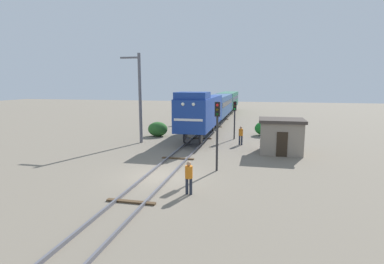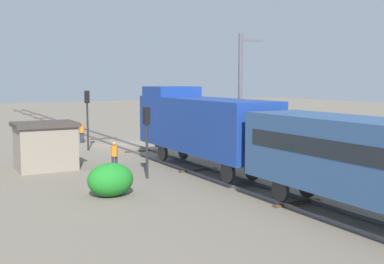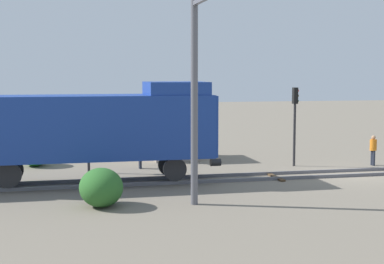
{
  "view_description": "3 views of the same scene",
  "coord_description": "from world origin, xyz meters",
  "px_view_note": "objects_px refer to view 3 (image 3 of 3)",
  "views": [
    {
      "loc": [
        5.66,
        -16.52,
        5.51
      ],
      "look_at": [
        0.04,
        8.78,
        1.29
      ],
      "focal_mm": 28.0,
      "sensor_mm": 36.0,
      "label": 1
    },
    {
      "loc": [
        13.32,
        36.12,
        5.2
      ],
      "look_at": [
        -0.79,
        10.41,
        1.98
      ],
      "focal_mm": 45.0,
      "sensor_mm": 36.0,
      "label": 2
    },
    {
      "loc": [
        -27.24,
        14.54,
        5.15
      ],
      "look_at": [
        1.35,
        8.1,
        2.23
      ],
      "focal_mm": 55.0,
      "sensor_mm": 36.0,
      "label": 3
    }
  ],
  "objects_px": {
    "worker_by_signal": "(140,150)",
    "catenary_mast": "(195,94)",
    "worker_near_track": "(373,148)",
    "traffic_signal_mid": "(88,123)",
    "traffic_signal_near": "(295,112)",
    "locomotive": "(98,125)",
    "relay_hut": "(173,136)"
  },
  "relations": [
    {
      "from": "traffic_signal_mid",
      "to": "catenary_mast",
      "type": "bearing_deg",
      "value": -156.42
    },
    {
      "from": "locomotive",
      "to": "traffic_signal_near",
      "type": "distance_m",
      "value": 11.48
    },
    {
      "from": "locomotive",
      "to": "traffic_signal_mid",
      "type": "bearing_deg",
      "value": 4.74
    },
    {
      "from": "locomotive",
      "to": "traffic_signal_mid",
      "type": "xyz_separation_m",
      "value": [
        3.4,
        0.28,
        -0.14
      ]
    },
    {
      "from": "traffic_signal_mid",
      "to": "locomotive",
      "type": "bearing_deg",
      "value": -175.26
    },
    {
      "from": "traffic_signal_near",
      "to": "traffic_signal_mid",
      "type": "distance_m",
      "value": 11.31
    },
    {
      "from": "traffic_signal_near",
      "to": "catenary_mast",
      "type": "distance_m",
      "value": 11.31
    },
    {
      "from": "traffic_signal_near",
      "to": "worker_by_signal",
      "type": "xyz_separation_m",
      "value": [
        1.0,
        8.52,
        -2.04
      ]
    },
    {
      "from": "worker_near_track",
      "to": "traffic_signal_mid",
      "type": "bearing_deg",
      "value": 4.47
    },
    {
      "from": "worker_near_track",
      "to": "catenary_mast",
      "type": "height_order",
      "value": "catenary_mast"
    },
    {
      "from": "traffic_signal_near",
      "to": "catenary_mast",
      "type": "bearing_deg",
      "value": 137.34
    },
    {
      "from": "traffic_signal_mid",
      "to": "catenary_mast",
      "type": "distance_m",
      "value": 9.39
    },
    {
      "from": "worker_by_signal",
      "to": "catenary_mast",
      "type": "height_order",
      "value": "catenary_mast"
    },
    {
      "from": "traffic_signal_mid",
      "to": "worker_near_track",
      "type": "relative_size",
      "value": 2.21
    },
    {
      "from": "catenary_mast",
      "to": "worker_near_track",
      "type": "bearing_deg",
      "value": -58.13
    },
    {
      "from": "relay_hut",
      "to": "locomotive",
      "type": "bearing_deg",
      "value": 146.46
    },
    {
      "from": "worker_near_track",
      "to": "relay_hut",
      "type": "relative_size",
      "value": 0.49
    },
    {
      "from": "locomotive",
      "to": "worker_by_signal",
      "type": "xyz_separation_m",
      "value": [
        4.2,
        -2.5,
        -1.78
      ]
    },
    {
      "from": "traffic_signal_near",
      "to": "catenary_mast",
      "type": "relative_size",
      "value": 0.53
    },
    {
      "from": "locomotive",
      "to": "worker_by_signal",
      "type": "height_order",
      "value": "locomotive"
    },
    {
      "from": "worker_by_signal",
      "to": "locomotive",
      "type": "bearing_deg",
      "value": 166.21
    },
    {
      "from": "worker_by_signal",
      "to": "catenary_mast",
      "type": "xyz_separation_m",
      "value": [
        -9.26,
        -0.91,
        3.36
      ]
    },
    {
      "from": "relay_hut",
      "to": "worker_near_track",
      "type": "bearing_deg",
      "value": -116.04
    },
    {
      "from": "relay_hut",
      "to": "catenary_mast",
      "type": "bearing_deg",
      "value": 172.92
    },
    {
      "from": "locomotive",
      "to": "worker_near_track",
      "type": "distance_m",
      "value": 15.7
    },
    {
      "from": "locomotive",
      "to": "traffic_signal_mid",
      "type": "height_order",
      "value": "locomotive"
    },
    {
      "from": "worker_by_signal",
      "to": "relay_hut",
      "type": "distance_m",
      "value": 4.14
    },
    {
      "from": "worker_by_signal",
      "to": "relay_hut",
      "type": "relative_size",
      "value": 0.49
    },
    {
      "from": "traffic_signal_near",
      "to": "locomotive",
      "type": "bearing_deg",
      "value": 106.19
    },
    {
      "from": "traffic_signal_near",
      "to": "catenary_mast",
      "type": "xyz_separation_m",
      "value": [
        -8.26,
        7.61,
        1.32
      ]
    },
    {
      "from": "worker_near_track",
      "to": "catenary_mast",
      "type": "bearing_deg",
      "value": 39.98
    },
    {
      "from": "worker_by_signal",
      "to": "relay_hut",
      "type": "bearing_deg",
      "value": -19.77
    }
  ]
}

